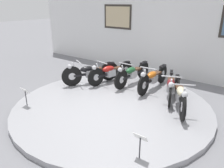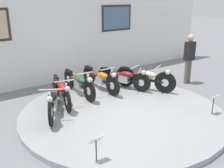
{
  "view_description": "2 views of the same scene",
  "coord_description": "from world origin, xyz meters",
  "views": [
    {
      "loc": [
        3.3,
        -4.37,
        2.76
      ],
      "look_at": [
        -0.21,
        0.26,
        0.57
      ],
      "focal_mm": 35.0,
      "sensor_mm": 36.0,
      "label": 1
    },
    {
      "loc": [
        -3.89,
        -5.04,
        3.02
      ],
      "look_at": [
        -0.16,
        0.24,
        0.82
      ],
      "focal_mm": 42.0,
      "sensor_mm": 36.0,
      "label": 2
    }
  ],
  "objects": [
    {
      "name": "info_placard_front_left",
      "position": [
        -1.75,
        -1.51,
        0.5
      ],
      "size": [
        0.26,
        0.11,
        0.51
      ],
      "color": "#333338",
      "rests_on": "display_platform"
    },
    {
      "name": "motorcycle_red",
      "position": [
        -1.09,
        1.34,
        0.51
      ],
      "size": [
        0.59,
        1.94,
        0.79
      ],
      "color": "black",
      "rests_on": "display_platform"
    },
    {
      "name": "motorcycle_cream",
      "position": [
        1.57,
        0.83,
        0.53
      ],
      "size": [
        0.97,
        1.83,
        0.82
      ],
      "color": "black",
      "rests_on": "display_platform"
    },
    {
      "name": "display_platform",
      "position": [
        0.0,
        0.0,
        0.06
      ],
      "size": [
        5.33,
        5.33,
        0.13
      ],
      "primitive_type": "cylinder",
      "color": "#99999E",
      "rests_on": "ground_plane"
    },
    {
      "name": "visitor_standing",
      "position": [
        3.53,
        0.76,
        1.0
      ],
      "size": [
        0.36,
        0.23,
        1.76
      ],
      "color": "#6B6051",
      "rests_on": "ground_plane"
    },
    {
      "name": "motorcycle_green",
      "position": [
        -0.39,
        1.64,
        0.52
      ],
      "size": [
        0.54,
        2.0,
        0.8
      ],
      "color": "black",
      "rests_on": "display_platform"
    },
    {
      "name": "motorcycle_maroon",
      "position": [
        1.1,
        1.35,
        0.5
      ],
      "size": [
        0.81,
        1.83,
        0.78
      ],
      "color": "black",
      "rests_on": "display_platform"
    },
    {
      "name": "motorcycle_black",
      "position": [
        -1.57,
        0.83,
        0.53
      ],
      "size": [
        1.0,
        1.81,
        0.81
      ],
      "color": "black",
      "rests_on": "display_platform"
    },
    {
      "name": "motorcycle_orange",
      "position": [
        0.39,
        1.64,
        0.52
      ],
      "size": [
        0.54,
        2.0,
        0.8
      ],
      "color": "black",
      "rests_on": "display_platform"
    },
    {
      "name": "back_wall",
      "position": [
        0.0,
        3.66,
        1.97
      ],
      "size": [
        14.0,
        0.22,
        3.94
      ],
      "color": "white",
      "rests_on": "ground_plane"
    },
    {
      "name": "info_placard_front_centre",
      "position": [
        1.75,
        -1.51,
        0.5
      ],
      "size": [
        0.26,
        0.11,
        0.51
      ],
      "color": "#333338",
      "rests_on": "display_platform"
    },
    {
      "name": "ground_plane",
      "position": [
        0.0,
        0.0,
        0.0
      ],
      "size": [
        60.0,
        60.0,
        0.0
      ],
      "primitive_type": "plane",
      "color": "slate"
    }
  ]
}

